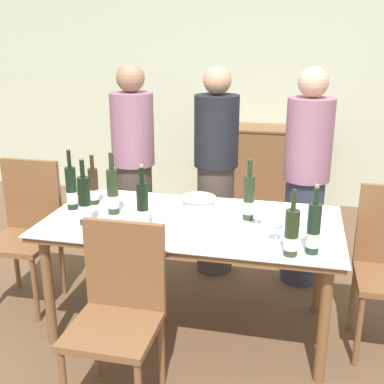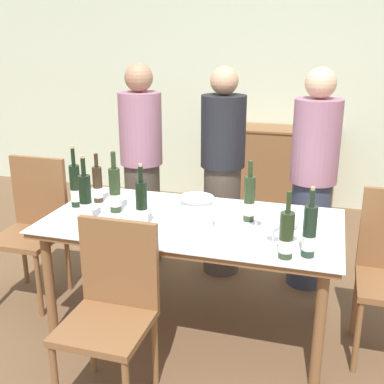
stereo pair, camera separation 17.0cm
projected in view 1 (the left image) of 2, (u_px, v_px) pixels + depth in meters
ground_plane at (192, 324)px, 3.13m from camera, size 12.00×12.00×0.00m
back_wall at (247, 74)px, 5.15m from camera, size 8.00×0.10×2.80m
sideboard_cabinet at (265, 168)px, 5.12m from camera, size 1.17×0.46×0.88m
dining_table at (192, 231)px, 2.93m from camera, size 1.77×0.92×0.73m
ice_bucket at (198, 213)px, 2.73m from camera, size 0.20×0.20×0.20m
wine_bottle_0 at (113, 192)px, 2.98m from camera, size 0.07×0.07×0.39m
wine_bottle_1 at (249, 199)px, 2.88m from camera, size 0.07×0.07×0.37m
wine_bottle_2 at (313, 230)px, 2.43m from camera, size 0.07×0.07×0.37m
wine_bottle_3 at (291, 234)px, 2.41m from camera, size 0.07×0.07×0.35m
wine_bottle_4 at (85, 202)px, 2.81m from camera, size 0.07×0.07×0.41m
wine_bottle_5 at (143, 207)px, 2.75m from camera, size 0.07×0.07×0.38m
wine_bottle_6 at (93, 187)px, 3.16m from camera, size 0.06×0.06×0.33m
wine_bottle_7 at (71, 189)px, 3.06m from camera, size 0.07×0.07×0.40m
wine_glass_0 at (277, 224)px, 2.58m from camera, size 0.08×0.08×0.15m
wine_glass_1 at (294, 222)px, 2.59m from camera, size 0.08×0.08×0.16m
wine_glass_2 at (257, 210)px, 2.79m from camera, size 0.08×0.08×0.15m
chair_near_front at (119, 304)px, 2.38m from camera, size 0.42×0.42×0.93m
chair_left_end at (27, 223)px, 3.29m from camera, size 0.42×0.42×0.99m
person_host at (134, 168)px, 3.77m from camera, size 0.33×0.33×1.60m
person_guest_left at (216, 174)px, 3.64m from camera, size 0.33×0.33×1.59m
person_guest_right at (306, 180)px, 3.47m from camera, size 0.33×0.33×1.60m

